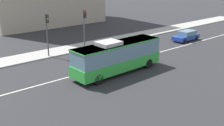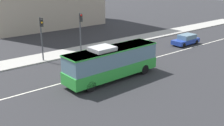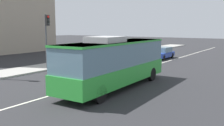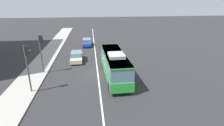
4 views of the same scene
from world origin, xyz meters
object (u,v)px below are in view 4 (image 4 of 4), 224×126
object	(u,v)px
sedan_beige	(77,57)
traffic_light_near_corner	(41,48)
sedan_blue	(87,42)
transit_bus	(115,64)
traffic_light_mid_block	(28,61)

from	to	relation	value
sedan_beige	traffic_light_near_corner	distance (m)	6.68
sedan_blue	traffic_light_near_corner	world-z (taller)	traffic_light_near_corner
sedan_blue	sedan_beige	bearing A→B (deg)	-9.73
transit_bus	traffic_light_near_corner	size ratio (longest dim) A/B	1.93
transit_bus	traffic_light_near_corner	xyz separation A→B (m)	(2.38, 9.21, 1.75)
sedan_beige	sedan_blue	world-z (taller)	same
traffic_light_near_corner	traffic_light_mid_block	size ratio (longest dim) A/B	1.00
transit_bus	sedan_blue	size ratio (longest dim) A/B	2.22
traffic_light_mid_block	sedan_beige	bearing A→B (deg)	67.83
traffic_light_near_corner	transit_bus	bearing A→B (deg)	-9.50
transit_bus	sedan_blue	xyz separation A→B (m)	(16.71, 3.71, -1.09)
transit_bus	sedan_beige	bearing A→B (deg)	35.62
traffic_light_mid_block	sedan_blue	bearing A→B (deg)	74.33
transit_bus	traffic_light_mid_block	size ratio (longest dim) A/B	1.93
transit_bus	sedan_beige	world-z (taller)	transit_bus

